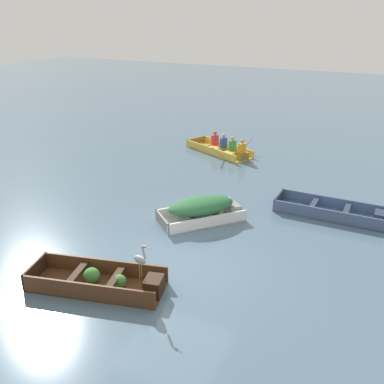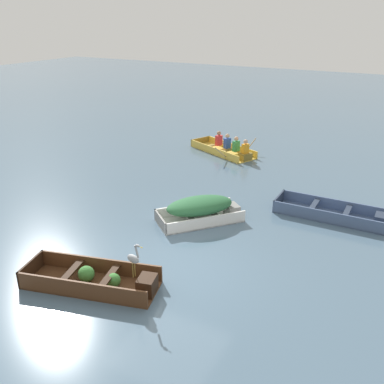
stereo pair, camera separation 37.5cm
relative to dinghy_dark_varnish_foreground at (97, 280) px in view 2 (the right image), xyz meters
The scene contains 6 objects.
ground_plane 1.72m from the dinghy_dark_varnish_foreground, 55.27° to the left, with size 80.00×80.00×0.00m, color slate.
dinghy_dark_varnish_foreground is the anchor object (origin of this frame).
skiff_slate_blue_near_moored 7.19m from the dinghy_dark_varnish_foreground, 57.43° to the left, with size 3.19×1.07×0.38m.
skiff_white_mid_moored 4.00m from the dinghy_dark_varnish_foreground, 82.90° to the left, with size 2.37×2.52×0.73m.
rowboat_yellow_with_crew 10.33m from the dinghy_dark_varnish_foreground, 98.52° to the left, with size 3.33×2.55×0.89m.
heron_on_dinghy 1.17m from the dinghy_dark_varnish_foreground, 11.94° to the left, with size 0.46×0.20×0.84m.
Camera 2 is at (4.68, -7.35, 5.58)m, focal length 40.00 mm.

